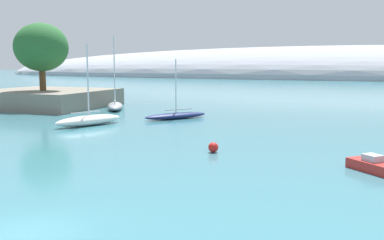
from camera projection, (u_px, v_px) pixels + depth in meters
water at (28, 233)px, 17.09m from camera, size 600.00×600.00×0.00m
shore_outcrop at (47, 98)px, 65.28m from camera, size 17.05×15.62×2.50m
tree_clump_shore at (41, 47)px, 62.40m from camera, size 7.49×7.49×9.48m
distant_ridge at (349, 77)px, 194.81m from camera, size 362.84×84.87×27.59m
sailboat_grey_near_shore at (115, 106)px, 61.45m from camera, size 5.60×7.80×10.09m
sailboat_white_mid_mooring at (89, 120)px, 46.07m from camera, size 4.74×7.83×8.39m
sailboat_navy_outer_mooring at (176, 115)px, 51.44m from camera, size 6.13×7.50×6.88m
motorboat_red_foreground at (381, 167)px, 26.20m from camera, size 4.02×4.01×1.00m
mooring_buoy_red at (213, 147)px, 32.29m from camera, size 0.74×0.74×0.74m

